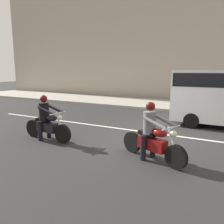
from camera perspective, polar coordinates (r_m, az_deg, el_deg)
The scene contains 7 objects.
ground_plane at distance 8.14m, azimuth 10.11°, elevation -6.96°, with size 80.00×80.00×0.00m, color #292929.
sidewalk_slab at distance 15.76m, azimuth 19.33°, elevation 1.30°, with size 40.00×4.40×0.14m, color #A8A399.
building_facade at distance 19.19m, azimuth 22.08°, elevation 18.77°, with size 40.00×1.40×10.87m, color #A89E8E.
lane_marking_stripe at distance 8.89m, azimuth 13.76°, elevation -5.58°, with size 18.00×0.14×0.01m, color silver.
motorcycle_with_rider_black_leather at distance 8.24m, azimuth -15.97°, elevation -2.38°, with size 2.07×0.70×1.57m.
motorcycle_with_rider_gray at distance 6.27m, azimuth 9.97°, elevation -6.09°, with size 2.03×1.01×1.59m.
pedestrian_bystander at distance 16.16m, azimuth 21.87°, elevation 5.23°, with size 0.34×0.34×1.73m.
Camera 1 is at (2.38, -7.40, 2.41)m, focal length 36.67 mm.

